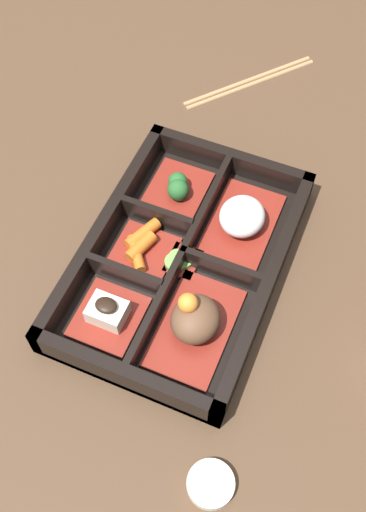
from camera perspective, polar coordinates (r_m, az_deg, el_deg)
name	(u,v)px	position (r m, az deg, el deg)	size (l,w,h in m)	color
ground_plane	(183,267)	(0.72, 0.00, -1.06)	(3.00, 3.00, 0.00)	#4C3523
bento_base	(183,265)	(0.71, 0.00, -0.85)	(0.33, 0.22, 0.01)	black
bento_rim	(181,258)	(0.70, -0.18, -0.15)	(0.33, 0.22, 0.04)	black
bowl_rice	(242,219)	(0.72, 5.61, 3.49)	(0.13, 0.08, 0.04)	maroon
bowl_stew	(195,321)	(0.65, 1.14, -6.18)	(0.13, 0.08, 0.06)	maroon
bowl_greens	(177,189)	(0.76, -0.53, 6.38)	(0.09, 0.07, 0.03)	maroon
bowl_carrots	(142,248)	(0.71, -3.93, 0.80)	(0.08, 0.07, 0.02)	maroon
bowl_tofu	(108,314)	(0.67, -7.16, -5.47)	(0.08, 0.07, 0.03)	maroon
bowl_pickles	(179,260)	(0.70, -0.36, -0.40)	(0.04, 0.04, 0.01)	maroon
chopsticks	(250,81)	(0.92, 6.36, 16.23)	(0.18, 0.15, 0.01)	#A87F51
sauce_dish	(211,484)	(0.62, 2.65, -20.88)	(0.05, 0.05, 0.01)	beige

